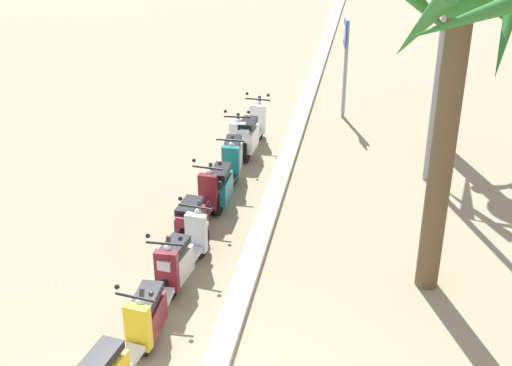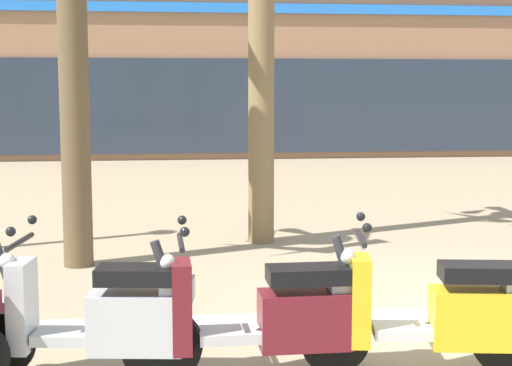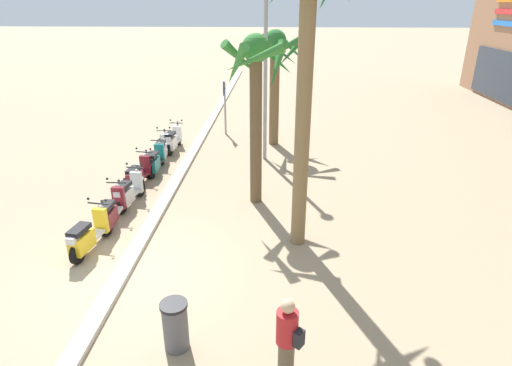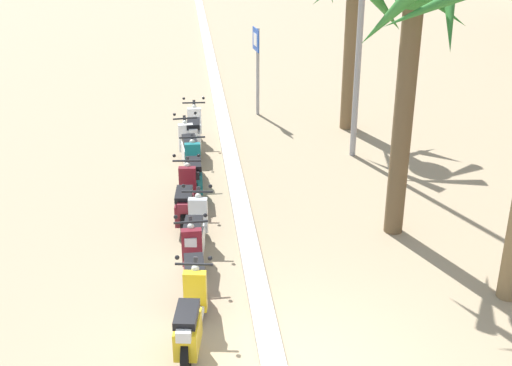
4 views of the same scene
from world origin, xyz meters
The scene contains 16 objects.
ground_plane centered at (0.00, 0.00, 0.00)m, with size 200.00×200.00×0.00m, color #9E896B.
curb_strip centered at (0.00, -0.15, 0.06)m, with size 60.00×0.36×0.12m, color #BCB7AD.
scooter_white_last_in_row centered at (-8.42, -0.97, 0.47)m, with size 1.84×0.56×1.17m.
scooter_white_mid_centre centered at (-7.35, -1.12, 0.46)m, with size 1.74×0.56×1.17m.
scooter_teal_mid_rear centered at (-6.06, -1.05, 0.45)m, with size 1.79×0.56×1.04m.
scooter_maroon_second_in_line centered at (-4.74, -1.24, 0.44)m, with size 1.85×0.56×1.17m.
scooter_silver_far_back centered at (-3.35, -1.11, 0.46)m, with size 1.75×0.59×1.17m.
scooter_maroon_tail_end centered at (-2.15, -1.16, 0.45)m, with size 1.83×0.56×1.17m.
scooter_yellow_mid_front centered at (-0.86, -1.25, 0.45)m, with size 1.78×0.62×1.17m.
crossing_sign centered at (-10.99, 0.84, 1.50)m, with size 0.60×0.16×2.40m.
palm_tree_by_mall_entrance centered at (-9.63, 3.12, 3.43)m, with size 2.53×2.47×4.67m.
palm_tree_far_corner centered at (-3.93, 2.65, 3.61)m, with size 2.04×2.12×4.89m.
palm_tree_mid_walkway centered at (-1.58, 3.83, 5.00)m, with size 1.93×1.97×6.82m.
pedestrian_by_palm_tree centered at (2.73, 3.48, 0.85)m, with size 0.40×0.44×1.60m.
litter_bin centered at (2.10, 1.57, 0.48)m, with size 0.48×0.48×0.95m.
street_lamp centered at (-7.75, 2.78, 4.18)m, with size 0.36×0.36×6.89m.
Camera 3 is at (7.74, 3.27, 5.64)m, focal length 29.56 mm.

